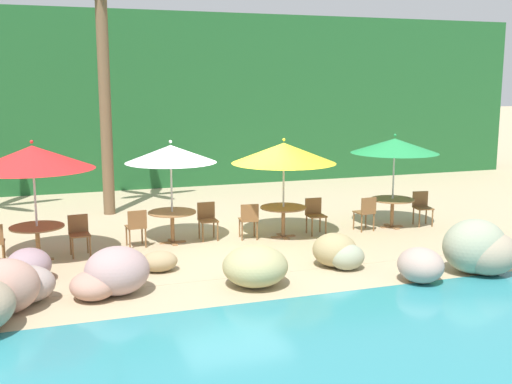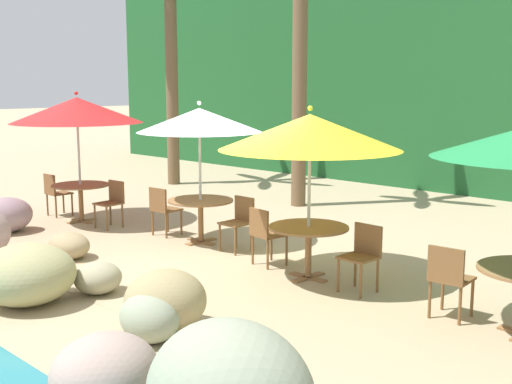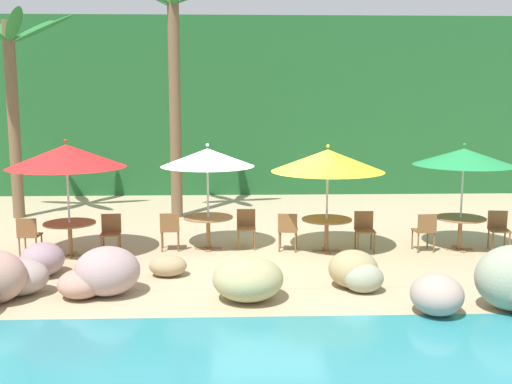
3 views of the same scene
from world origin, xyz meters
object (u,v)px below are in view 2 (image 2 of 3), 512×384
at_px(dining_table_red, 81,191).
at_px(chair_red_inland, 55,191).
at_px(chair_white_inland, 163,208).
at_px(chair_yellow_inland, 265,232).
at_px(chair_red_seaward, 112,200).
at_px(palm_tree_second, 300,13).
at_px(chair_white_seaward, 240,219).
at_px(chair_yellow_seaward, 363,253).
at_px(palm_tree_nearest, 171,37).
at_px(umbrella_white, 199,120).
at_px(umbrella_yellow, 310,132).
at_px(dining_table_white, 201,207).
at_px(dining_table_yellow, 309,235).
at_px(umbrella_red, 77,110).
at_px(chair_green_inland, 449,276).

distance_m(dining_table_red, chair_red_inland, 0.86).
height_order(chair_white_inland, chair_yellow_inland, same).
distance_m(chair_red_seaward, palm_tree_second, 5.58).
relative_size(chair_white_seaward, chair_yellow_inland, 1.00).
distance_m(chair_yellow_seaward, chair_yellow_inland, 1.71).
distance_m(chair_white_seaward, palm_tree_nearest, 8.07).
distance_m(chair_white_inland, chair_yellow_inland, 2.61).
height_order(chair_red_inland, chair_yellow_seaward, same).
xyz_separation_m(umbrella_white, chair_yellow_seaward, (3.47, -0.26, -1.55)).
bearing_deg(chair_white_seaward, chair_red_inland, -171.63).
xyz_separation_m(umbrella_white, palm_tree_second, (-1.04, 3.75, 2.06)).
bearing_deg(chair_red_inland, umbrella_yellow, 2.46).
height_order(dining_table_white, palm_tree_nearest, palm_tree_nearest).
distance_m(chair_yellow_seaward, palm_tree_second, 7.03).
height_order(dining_table_red, chair_red_inland, chair_red_inland).
distance_m(chair_red_inland, umbrella_yellow, 6.58).
xyz_separation_m(chair_red_inland, dining_table_yellow, (6.40, 0.28, 0.10)).
bearing_deg(umbrella_yellow, palm_tree_second, 131.91).
bearing_deg(chair_yellow_seaward, umbrella_red, -177.65).
xyz_separation_m(umbrella_red, chair_red_seaward, (0.84, 0.16, -1.65)).
distance_m(dining_table_red, umbrella_white, 3.32).
relative_size(dining_table_white, chair_white_inland, 1.26).
xyz_separation_m(chair_red_inland, chair_green_inland, (8.56, 0.15, 0.00)).
xyz_separation_m(umbrella_red, chair_white_inland, (2.09, 0.37, -1.65)).
distance_m(chair_white_inland, umbrella_yellow, 3.78).
height_order(umbrella_red, palm_tree_second, palm_tree_second).
height_order(dining_table_red, chair_yellow_inland, chair_yellow_inland).
relative_size(chair_white_inland, dining_table_yellow, 0.79).
xyz_separation_m(chair_yellow_seaward, palm_tree_nearest, (-8.95, 4.07, 3.34)).
bearing_deg(palm_tree_second, dining_table_red, -113.90).
bearing_deg(chair_red_seaward, chair_white_inland, 9.76).
relative_size(chair_yellow_inland, chair_green_inland, 1.00).
xyz_separation_m(chair_white_seaward, palm_tree_second, (-1.89, 3.67, 3.62)).
bearing_deg(chair_red_inland, chair_white_inland, 8.65).
bearing_deg(chair_white_seaward, umbrella_red, -170.92).
distance_m(chair_red_seaward, palm_tree_nearest, 6.33).
height_order(dining_table_white, chair_yellow_seaward, chair_yellow_seaward).
relative_size(chair_yellow_seaward, palm_tree_nearest, 0.15).
height_order(umbrella_red, dining_table_white, umbrella_red).
relative_size(chair_green_inland, palm_tree_nearest, 0.15).
bearing_deg(dining_table_yellow, dining_table_white, 172.99).
height_order(chair_red_seaward, umbrella_yellow, umbrella_yellow).
bearing_deg(palm_tree_second, chair_white_inland, -87.07).
bearing_deg(dining_table_yellow, umbrella_white, 172.99).
xyz_separation_m(chair_yellow_inland, palm_tree_second, (-2.80, 4.04, 3.62)).
relative_size(chair_red_seaward, umbrella_white, 0.37).
xyz_separation_m(umbrella_red, palm_tree_nearest, (-2.55, 4.33, 1.69)).
xyz_separation_m(umbrella_yellow, chair_yellow_seaward, (0.85, 0.06, -1.51)).
height_order(chair_white_inland, umbrella_yellow, umbrella_yellow).
relative_size(dining_table_red, palm_tree_nearest, 0.20).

